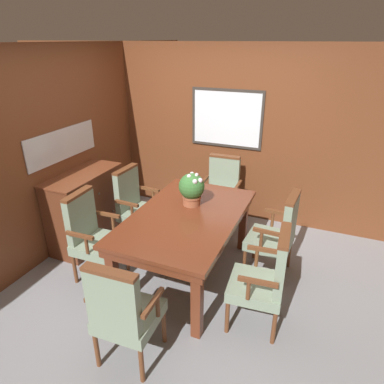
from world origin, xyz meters
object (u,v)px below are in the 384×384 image
at_px(chair_right_far, 277,233).
at_px(chair_right_near, 265,277).
at_px(potted_plant, 192,188).
at_px(chair_head_far, 221,190).
at_px(chair_head_near, 123,311).
at_px(chair_left_near, 92,234).
at_px(chair_left_far, 136,204).
at_px(sideboard_cabinet, 86,208).
at_px(dining_table, 187,222).

distance_m(chair_right_far, chair_right_near, 0.81).
height_order(chair_right_near, potted_plant, potted_plant).
xyz_separation_m(chair_right_far, chair_head_far, (-0.93, 0.87, 0.00)).
xyz_separation_m(chair_head_near, chair_right_near, (0.94, 0.84, 0.00)).
height_order(chair_left_near, chair_right_far, same).
distance_m(chair_right_near, chair_left_far, 2.02).
bearing_deg(sideboard_cabinet, potted_plant, 3.33).
distance_m(chair_right_far, chair_head_far, 1.27).
relative_size(dining_table, chair_right_near, 1.74).
relative_size(dining_table, chair_right_far, 1.74).
bearing_deg(chair_left_near, dining_table, -69.33).
relative_size(chair_right_near, sideboard_cabinet, 0.95).
distance_m(chair_head_near, potted_plant, 1.56).
relative_size(chair_right_far, chair_right_near, 1.00).
bearing_deg(chair_head_far, chair_right_near, -62.15).
relative_size(chair_left_far, sideboard_cabinet, 0.95).
distance_m(dining_table, chair_left_near, 1.04).
bearing_deg(dining_table, chair_right_far, 23.86).
relative_size(chair_head_near, sideboard_cabinet, 0.95).
relative_size(chair_right_far, sideboard_cabinet, 0.95).
distance_m(chair_right_far, sideboard_cabinet, 2.41).
bearing_deg(potted_plant, dining_table, -80.06).
bearing_deg(chair_left_near, chair_left_far, -5.83).
bearing_deg(sideboard_cabinet, chair_left_far, 23.83).
height_order(dining_table, chair_head_far, chair_head_far).
xyz_separation_m(chair_right_near, chair_left_far, (-1.85, 0.83, 0.00)).
height_order(chair_left_near, potted_plant, potted_plant).
bearing_deg(sideboard_cabinet, dining_table, -6.21).
bearing_deg(chair_head_near, potted_plant, -90.69).
distance_m(chair_left_near, chair_right_near, 1.90).
xyz_separation_m(chair_left_near, chair_right_near, (1.90, -0.01, 0.00)).
xyz_separation_m(chair_left_near, chair_left_far, (0.06, 0.82, 0.00)).
bearing_deg(chair_left_far, chair_right_far, -87.64).
distance_m(dining_table, chair_left_far, 1.00).
height_order(chair_head_near, chair_head_far, same).
bearing_deg(chair_head_far, chair_left_far, -138.05).
relative_size(chair_left_near, chair_right_far, 1.00).
distance_m(chair_head_near, chair_right_near, 1.26).
xyz_separation_m(dining_table, potted_plant, (-0.04, 0.25, 0.30)).
bearing_deg(sideboard_cabinet, chair_head_near, -43.50).
relative_size(chair_head_near, chair_head_far, 1.00).
xyz_separation_m(chair_head_far, potted_plant, (-0.02, -1.02, 0.44)).
bearing_deg(chair_left_near, chair_right_near, -92.22).
height_order(chair_head_far, chair_right_near, same).
xyz_separation_m(chair_head_far, chair_right_near, (0.97, -1.68, 0.00)).
xyz_separation_m(chair_right_far, chair_left_far, (-1.81, 0.02, 0.00)).
bearing_deg(chair_head_near, chair_left_near, -44.17).
xyz_separation_m(chair_left_near, potted_plant, (0.91, 0.64, 0.44)).
bearing_deg(chair_head_far, chair_left_near, -121.40).
bearing_deg(chair_left_far, chair_right_near, -111.25).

